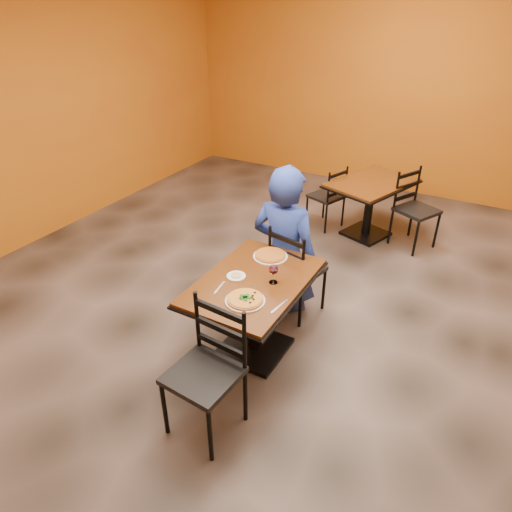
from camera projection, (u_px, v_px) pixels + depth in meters
The scene contains 19 objects.
floor at pixel (279, 319), 4.50m from camera, with size 7.00×8.00×0.01m, color black.
wall_back at pixel (403, 93), 6.76m from camera, with size 7.00×0.01×3.00m, color #B36713.
wall_left at pixel (10, 123), 5.23m from camera, with size 0.01×8.00×3.00m, color #B36713.
table_main at pixel (254, 299), 3.85m from camera, with size 0.83×1.23×0.75m.
table_second at pixel (370, 196), 5.79m from camera, with size 1.08×1.31×0.75m.
chair_main_near at pixel (203, 376), 3.15m from camera, with size 0.46×0.46×1.01m, color black, non-canonical shape.
chair_main_far at pixel (298, 270), 4.41m from camera, with size 0.43×0.43×0.95m, color black, non-canonical shape.
chair_second_left at pixel (326, 197), 6.10m from camera, with size 0.38×0.38×0.85m, color black, non-canonical shape.
chair_second_right at pixel (417, 211), 5.57m from camera, with size 0.43×0.43×0.96m, color black, non-canonical shape.
diner at pixel (285, 238), 4.40m from camera, with size 0.70×0.46×1.48m, color navy.
plate_main at pixel (245, 301), 3.49m from camera, with size 0.31×0.31×0.01m, color white.
pizza_main at pixel (245, 299), 3.48m from camera, with size 0.28×0.28×0.02m, color maroon.
plate_far at pixel (270, 256), 4.07m from camera, with size 0.31×0.31×0.01m, color white.
pizza_far at pixel (270, 255), 4.06m from camera, with size 0.28×0.28×0.02m, color gold.
side_plate at pixel (236, 276), 3.79m from camera, with size 0.16×0.16×0.01m, color white.
dip at pixel (236, 275), 3.78m from camera, with size 0.09×0.09×0.01m, color tan.
wine_glass at pixel (273, 273), 3.67m from camera, with size 0.08×0.08×0.18m, color white, non-canonical shape.
fork at pixel (220, 287), 3.65m from camera, with size 0.01×0.19×0.00m, color silver.
knife at pixel (279, 306), 3.43m from camera, with size 0.01×0.21×0.00m, color silver.
Camera 1 is at (1.55, -3.23, 2.81)m, focal length 31.99 mm.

